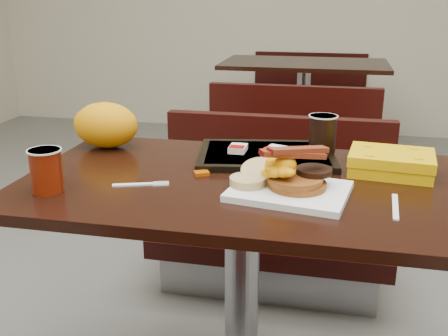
% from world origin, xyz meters
% --- Properties ---
extents(table_near, '(1.20, 0.70, 0.75)m').
position_xyz_m(table_near, '(0.00, 0.00, 0.38)').
color(table_near, black).
rests_on(table_near, floor).
extents(bench_near_n, '(1.00, 0.46, 0.72)m').
position_xyz_m(bench_near_n, '(0.00, 0.70, 0.36)').
color(bench_near_n, black).
rests_on(bench_near_n, floor).
extents(table_far, '(1.20, 0.70, 0.75)m').
position_xyz_m(table_far, '(0.00, 2.60, 0.38)').
color(table_far, black).
rests_on(table_far, floor).
extents(bench_far_s, '(1.00, 0.46, 0.72)m').
position_xyz_m(bench_far_s, '(0.00, 1.90, 0.36)').
color(bench_far_s, black).
rests_on(bench_far_s, floor).
extents(bench_far_n, '(1.00, 0.46, 0.72)m').
position_xyz_m(bench_far_n, '(0.00, 3.30, 0.36)').
color(bench_far_n, black).
rests_on(bench_far_n, floor).
extents(platter, '(0.32, 0.27, 0.02)m').
position_xyz_m(platter, '(0.13, -0.08, 0.76)').
color(platter, white).
rests_on(platter, table_near).
extents(pancake_stack, '(0.17, 0.17, 0.03)m').
position_xyz_m(pancake_stack, '(0.15, -0.07, 0.78)').
color(pancake_stack, brown).
rests_on(pancake_stack, platter).
extents(sausage_patty, '(0.09, 0.09, 0.01)m').
position_xyz_m(sausage_patty, '(0.19, -0.05, 0.80)').
color(sausage_patty, black).
rests_on(sausage_patty, pancake_stack).
extents(scrambled_eggs, '(0.11, 0.09, 0.05)m').
position_xyz_m(scrambled_eggs, '(0.12, -0.09, 0.82)').
color(scrambled_eggs, '#FFA705').
rests_on(scrambled_eggs, pancake_stack).
extents(bacon_strips, '(0.19, 0.16, 0.01)m').
position_xyz_m(bacon_strips, '(0.14, -0.08, 0.86)').
color(bacon_strips, '#4F050A').
rests_on(bacon_strips, scrambled_eggs).
extents(muffin_bottom, '(0.12, 0.12, 0.02)m').
position_xyz_m(muffin_bottom, '(0.03, -0.08, 0.78)').
color(muffin_bottom, tan).
rests_on(muffin_bottom, platter).
extents(muffin_top, '(0.10, 0.11, 0.06)m').
position_xyz_m(muffin_top, '(0.05, -0.04, 0.79)').
color(muffin_top, tan).
rests_on(muffin_top, platter).
extents(coffee_cup_near, '(0.08, 0.08, 0.11)m').
position_xyz_m(coffee_cup_near, '(-0.47, -0.19, 0.81)').
color(coffee_cup_near, '#9A1B05').
rests_on(coffee_cup_near, table_near).
extents(fork, '(0.15, 0.07, 0.00)m').
position_xyz_m(fork, '(-0.28, -0.11, 0.75)').
color(fork, white).
rests_on(fork, table_near).
extents(knife, '(0.02, 0.16, 0.00)m').
position_xyz_m(knife, '(0.39, -0.11, 0.75)').
color(knife, white).
rests_on(knife, table_near).
extents(condiment_syrup, '(0.05, 0.04, 0.01)m').
position_xyz_m(condiment_syrup, '(-0.12, 0.01, 0.75)').
color(condiment_syrup, '#9D4106').
rests_on(condiment_syrup, table_near).
extents(condiment_ketchup, '(0.06, 0.05, 0.01)m').
position_xyz_m(condiment_ketchup, '(-0.09, 0.08, 0.76)').
color(condiment_ketchup, '#8C0504').
rests_on(condiment_ketchup, table_near).
extents(tray, '(0.45, 0.35, 0.02)m').
position_xyz_m(tray, '(0.04, 0.20, 0.76)').
color(tray, black).
rests_on(tray, table_near).
extents(hashbrown_sleeve_left, '(0.05, 0.07, 0.02)m').
position_xyz_m(hashbrown_sleeve_left, '(-0.05, 0.19, 0.78)').
color(hashbrown_sleeve_left, silver).
rests_on(hashbrown_sleeve_left, tray).
extents(hashbrown_sleeve_right, '(0.08, 0.09, 0.02)m').
position_xyz_m(hashbrown_sleeve_right, '(0.06, 0.19, 0.78)').
color(hashbrown_sleeve_right, silver).
rests_on(hashbrown_sleeve_right, tray).
extents(coffee_cup_far, '(0.10, 0.10, 0.11)m').
position_xyz_m(coffee_cup_far, '(0.20, 0.25, 0.83)').
color(coffee_cup_far, black).
rests_on(coffee_cup_far, tray).
extents(clamshell, '(0.24, 0.20, 0.06)m').
position_xyz_m(clamshell, '(0.40, 0.14, 0.78)').
color(clamshell, '#DDA503').
rests_on(clamshell, table_near).
extents(paper_bag, '(0.24, 0.19, 0.15)m').
position_xyz_m(paper_bag, '(-0.49, 0.22, 0.82)').
color(paper_bag, orange).
rests_on(paper_bag, table_near).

